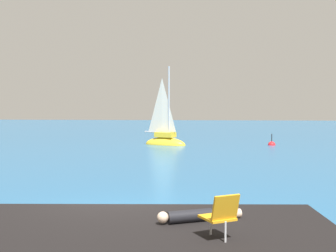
% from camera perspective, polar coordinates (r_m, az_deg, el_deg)
% --- Properties ---
extents(ground_plane, '(160.00, 160.00, 0.00)m').
position_cam_1_polar(ground_plane, '(11.32, -6.40, -12.33)').
color(ground_plane, '#236093').
extents(shore_ledge, '(8.62, 5.11, 0.66)m').
position_cam_1_polar(shore_ledge, '(8.14, -7.00, -15.91)').
color(shore_ledge, black).
rests_on(shore_ledge, ground).
extents(boulder_seaward, '(1.09, 1.01, 0.61)m').
position_cam_1_polar(boulder_seaward, '(11.09, -11.77, -12.68)').
color(boulder_seaward, black).
rests_on(boulder_seaward, ground).
extents(boulder_inland, '(1.42, 1.62, 1.00)m').
position_cam_1_polar(boulder_inland, '(10.59, -15.30, -13.46)').
color(boulder_inland, black).
rests_on(boulder_inland, ground).
extents(sailboat_near, '(3.58, 2.46, 6.48)m').
position_cam_1_polar(sailboat_near, '(32.71, -0.40, -1.88)').
color(sailboat_near, yellow).
rests_on(sailboat_near, ground).
extents(person_sunbather, '(1.65, 0.88, 0.25)m').
position_cam_1_polar(person_sunbather, '(8.66, 3.68, -11.69)').
color(person_sunbather, black).
rests_on(person_sunbather, shore_ledge).
extents(beach_chair, '(0.72, 0.76, 0.80)m').
position_cam_1_polar(beach_chair, '(7.49, 6.96, -11.40)').
color(beach_chair, orange).
rests_on(beach_chair, shore_ledge).
extents(marker_buoy, '(0.56, 0.56, 1.13)m').
position_cam_1_polar(marker_buoy, '(33.40, 13.48, -2.46)').
color(marker_buoy, red).
rests_on(marker_buoy, ground).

